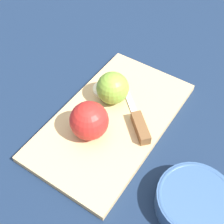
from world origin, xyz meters
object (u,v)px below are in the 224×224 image
at_px(apple_half_right, 113,88).
at_px(knife, 139,125).
at_px(apple_half_left, 89,121).
at_px(bowl, 195,201).

xyz_separation_m(apple_half_right, knife, (-0.02, -0.09, -0.03)).
relative_size(apple_half_left, apple_half_right, 1.10).
bearing_deg(apple_half_right, apple_half_left, 175.12).
bearing_deg(knife, bowl, -166.12).
distance_m(apple_half_right, bowl, 0.28).
distance_m(apple_half_left, knife, 0.10).
height_order(apple_half_left, bowl, apple_half_left).
distance_m(knife, bowl, 0.18).
bearing_deg(apple_half_left, bowl, 87.97).
bearing_deg(bowl, apple_half_left, 93.49).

